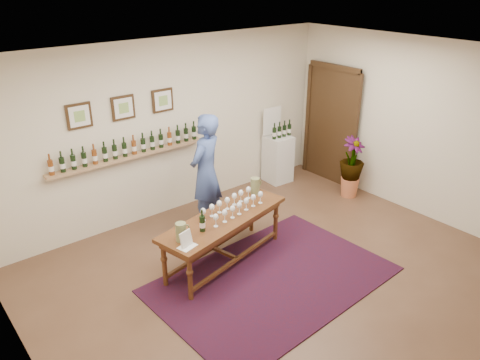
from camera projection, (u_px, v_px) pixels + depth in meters
ground at (278, 275)px, 6.19m from camera, size 6.00×6.00×0.00m
room_shell at (295, 129)px, 8.25m from camera, size 6.00×6.00×6.00m
rug at (273, 279)px, 6.08m from camera, size 3.08×2.12×0.02m
tasting_table at (224, 223)px, 6.24m from camera, size 2.06×1.02×0.70m
table_glasses at (233, 205)px, 6.29m from camera, size 1.39×0.53×0.19m
table_bottles at (200, 221)px, 5.82m from camera, size 0.28×0.22×0.26m
pitcher_left at (181, 232)px, 5.60m from camera, size 0.18×0.18×0.24m
pitcher_right at (255, 186)px, 6.79m from camera, size 0.18×0.18×0.24m
menu_card at (186, 239)px, 5.50m from camera, size 0.25×0.20×0.19m
display_pedestal at (278, 159)px, 8.78m from camera, size 0.47×0.47×0.88m
pedestal_bottles at (282, 129)px, 8.51m from camera, size 0.32×0.10×0.32m
info_sign at (272, 121)px, 8.56m from camera, size 0.40×0.04×0.55m
potted_plant at (351, 167)px, 8.13m from camera, size 0.52×0.52×0.94m
person at (206, 172)px, 7.03m from camera, size 0.78×0.67×1.81m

